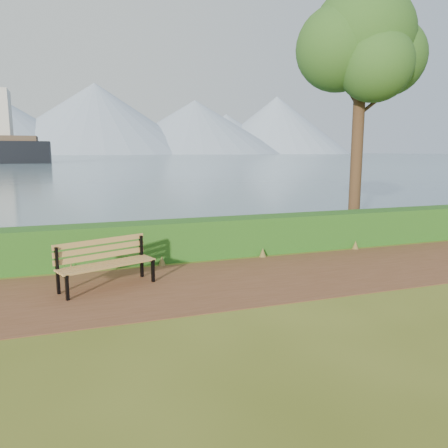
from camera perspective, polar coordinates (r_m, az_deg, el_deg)
name	(u,v)px	position (r m, az deg, el deg)	size (l,w,h in m)	color
ground	(233,285)	(9.23, 1.20, -7.99)	(140.00, 140.00, 0.00)	#4B5518
path	(228,281)	(9.50, 0.56, -7.45)	(40.00, 3.40, 0.01)	brown
hedge	(199,239)	(11.51, -3.30, -1.92)	(32.00, 0.85, 1.00)	#1E4D16
water	(76,156)	(268.28, -18.73, 8.42)	(700.00, 510.00, 0.00)	#466371
mountains	(61,122)	(415.10, -20.48, 12.37)	(585.00, 190.00, 70.00)	#8395AF
bench	(105,260)	(9.30, -15.31, -4.56)	(2.04, 1.22, 0.99)	black
tree	(362,43)	(15.82, 17.58, 21.57)	(4.32, 3.66, 8.34)	#3B2218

